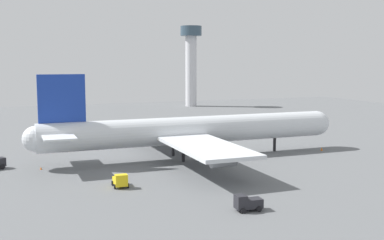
# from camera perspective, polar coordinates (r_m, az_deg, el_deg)

# --- Properties ---
(ground_plane) EXTENTS (290.66, 290.66, 0.00)m
(ground_plane) POSITION_cam_1_polar(r_m,az_deg,el_deg) (108.29, 0.00, -4.51)
(ground_plane) COLOR slate
(cargo_airplane) EXTENTS (72.67, 58.25, 19.06)m
(cargo_airplane) POSITION_cam_1_polar(r_m,az_deg,el_deg) (107.05, -0.25, -1.28)
(cargo_airplane) COLOR silver
(cargo_airplane) RESTS_ON ground_plane
(cargo_loader) EXTENTS (4.09, 2.56, 2.43)m
(cargo_loader) POSITION_cam_1_polar(r_m,az_deg,el_deg) (70.88, 6.62, -9.79)
(cargo_loader) COLOR #232328
(cargo_loader) RESTS_ON ground_plane
(fuel_truck) EXTENTS (2.69, 4.07, 2.42)m
(fuel_truck) POSITION_cam_1_polar(r_m,az_deg,el_deg) (84.12, -8.55, -7.16)
(fuel_truck) COLOR yellow
(fuel_truck) RESTS_ON ground_plane
(maintenance_van) EXTENTS (2.76, 4.14, 2.30)m
(maintenance_van) POSITION_cam_1_polar(r_m,az_deg,el_deg) (120.98, -15.98, -2.99)
(maintenance_van) COLOR #B21E19
(maintenance_van) RESTS_ON ground_plane
(safety_cone_nose) EXTENTS (0.55, 0.55, 0.79)m
(safety_cone_nose) POSITION_cam_1_polar(r_m,az_deg,el_deg) (121.00, 15.22, -3.35)
(safety_cone_nose) COLOR orange
(safety_cone_nose) RESTS_ON ground_plane
(safety_cone_tail) EXTENTS (0.41, 0.41, 0.59)m
(safety_cone_tail) POSITION_cam_1_polar(r_m,az_deg,el_deg) (101.15, -17.58, -5.50)
(safety_cone_tail) COLOR orange
(safety_cone_tail) RESTS_ON ground_plane
(control_tower) EXTENTS (10.18, 10.18, 38.45)m
(control_tower) POSITION_cam_1_polar(r_m,az_deg,el_deg) (231.82, -0.12, 7.41)
(control_tower) COLOR silver
(control_tower) RESTS_ON ground_plane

